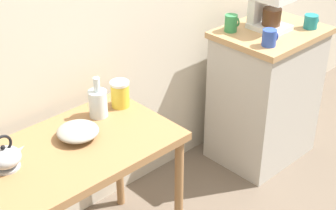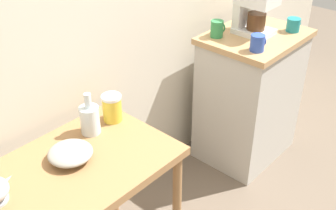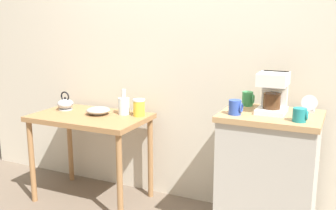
% 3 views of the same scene
% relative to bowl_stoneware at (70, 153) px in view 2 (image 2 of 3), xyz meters
% --- Properties ---
extents(ground_plane, '(8.00, 8.00, 0.00)m').
position_rel_bowl_stoneware_xyz_m(ground_plane, '(0.63, -0.06, -0.75)').
color(ground_plane, '#6B5B4C').
extents(wooden_table, '(0.91, 0.56, 0.72)m').
position_rel_bowl_stoneware_xyz_m(wooden_table, '(-0.05, -0.04, -0.13)').
color(wooden_table, '#9E7044').
rests_on(wooden_table, ground_plane).
extents(kitchen_counter, '(0.63, 0.50, 0.88)m').
position_rel_bowl_stoneware_xyz_m(kitchen_counter, '(1.37, -0.04, -0.31)').
color(kitchen_counter, '#BCB7AD').
rests_on(kitchen_counter, ground_plane).
extents(bowl_stoneware, '(0.19, 0.19, 0.06)m').
position_rel_bowl_stoneware_xyz_m(bowl_stoneware, '(0.00, 0.00, 0.00)').
color(bowl_stoneware, '#9E998C').
rests_on(bowl_stoneware, wooden_table).
extents(glass_carafe_vase, '(0.09, 0.09, 0.21)m').
position_rel_bowl_stoneware_xyz_m(glass_carafe_vase, '(0.19, 0.09, 0.04)').
color(glass_carafe_vase, silver).
rests_on(glass_carafe_vase, wooden_table).
extents(canister_enamel, '(0.10, 0.10, 0.14)m').
position_rel_bowl_stoneware_xyz_m(canister_enamel, '(0.32, 0.09, 0.03)').
color(canister_enamel, gold).
rests_on(canister_enamel, wooden_table).
extents(coffee_maker, '(0.18, 0.22, 0.26)m').
position_rel_bowl_stoneware_xyz_m(coffee_maker, '(1.37, -0.00, 0.27)').
color(coffee_maker, white).
rests_on(coffee_maker, kitchen_counter).
extents(mug_tall_green, '(0.08, 0.07, 0.10)m').
position_rel_bowl_stoneware_xyz_m(mug_tall_green, '(1.18, 0.11, 0.18)').
color(mug_tall_green, '#338C4C').
rests_on(mug_tall_green, kitchen_counter).
extents(mug_dark_teal, '(0.09, 0.08, 0.08)m').
position_rel_bowl_stoneware_xyz_m(mug_dark_teal, '(1.56, -0.18, 0.17)').
color(mug_dark_teal, teal).
rests_on(mug_dark_teal, kitchen_counter).
extents(mug_blue, '(0.09, 0.08, 0.09)m').
position_rel_bowl_stoneware_xyz_m(mug_blue, '(1.17, -0.17, 0.17)').
color(mug_blue, '#2D4CAD').
rests_on(mug_blue, kitchen_counter).
extents(table_clock, '(0.10, 0.05, 0.11)m').
position_rel_bowl_stoneware_xyz_m(table_clock, '(1.58, 0.09, 0.18)').
color(table_clock, '#B2B5BA').
rests_on(table_clock, kitchen_counter).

